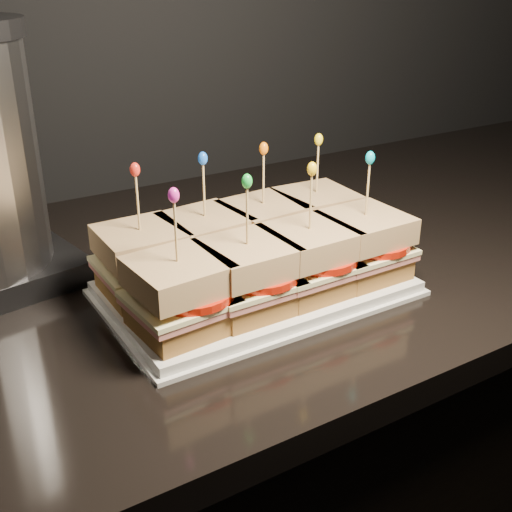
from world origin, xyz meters
TOP-DOWN VIEW (x-y plane):
  - cabinet at (0.30, 1.63)m, footprint 2.28×0.71m
  - granite_slab at (0.30, 1.63)m, footprint 2.32×0.75m
  - platter at (0.13, 1.51)m, footprint 0.37×0.23m
  - platter_rim at (0.13, 1.51)m, footprint 0.38×0.24m
  - sandwich_0_bread_bot at (-0.00, 1.56)m, footprint 0.10×0.10m
  - sandwich_0_ham at (-0.00, 1.56)m, footprint 0.11×0.10m
  - sandwich_0_cheese at (-0.00, 1.56)m, footprint 0.11×0.10m
  - sandwich_0_tomato at (0.01, 1.56)m, footprint 0.10×0.10m
  - sandwich_0_bread_top at (-0.00, 1.56)m, footprint 0.10×0.10m
  - sandwich_0_pick at (-0.00, 1.56)m, footprint 0.00×0.00m
  - sandwich_0_frill at (-0.00, 1.56)m, footprint 0.01×0.01m
  - sandwich_1_bread_bot at (0.08, 1.56)m, footprint 0.10×0.10m
  - sandwich_1_ham at (0.08, 1.56)m, footprint 0.11×0.11m
  - sandwich_1_cheese at (0.08, 1.56)m, footprint 0.12×0.11m
  - sandwich_1_tomato at (0.10, 1.56)m, footprint 0.10×0.10m
  - sandwich_1_bread_top at (0.08, 1.56)m, footprint 0.11×0.11m
  - sandwich_1_pick at (0.08, 1.56)m, footprint 0.00×0.00m
  - sandwich_1_frill at (0.08, 1.56)m, footprint 0.01×0.01m
  - sandwich_2_bread_bot at (0.17, 1.56)m, footprint 0.10×0.10m
  - sandwich_2_ham at (0.17, 1.56)m, footprint 0.11×0.11m
  - sandwich_2_cheese at (0.17, 1.56)m, footprint 0.11×0.11m
  - sandwich_2_tomato at (0.18, 1.56)m, footprint 0.10×0.10m
  - sandwich_2_bread_top at (0.17, 1.56)m, footprint 0.10×0.10m
  - sandwich_2_pick at (0.17, 1.56)m, footprint 0.00×0.00m
  - sandwich_2_frill at (0.17, 1.56)m, footprint 0.01×0.01m
  - sandwich_3_bread_bot at (0.26, 1.56)m, footprint 0.10×0.10m
  - sandwich_3_ham at (0.26, 1.56)m, footprint 0.11×0.11m
  - sandwich_3_cheese at (0.26, 1.56)m, footprint 0.11×0.11m
  - sandwich_3_tomato at (0.27, 1.56)m, footprint 0.10×0.10m
  - sandwich_3_bread_top at (0.26, 1.56)m, footprint 0.10×0.10m
  - sandwich_3_pick at (0.26, 1.56)m, footprint 0.00×0.00m
  - sandwich_3_frill at (0.26, 1.56)m, footprint 0.01×0.01m
  - sandwich_4_bread_bot at (-0.00, 1.46)m, footprint 0.10×0.10m
  - sandwich_4_ham at (-0.00, 1.46)m, footprint 0.11×0.11m
  - sandwich_4_cheese at (-0.00, 1.46)m, footprint 0.11×0.11m
  - sandwich_4_tomato at (0.01, 1.45)m, footprint 0.10×0.10m
  - sandwich_4_bread_top at (-0.00, 1.46)m, footprint 0.10×0.10m
  - sandwich_4_pick at (-0.00, 1.46)m, footprint 0.00×0.00m
  - sandwich_4_frill at (-0.00, 1.46)m, footprint 0.01×0.01m
  - sandwich_5_bread_bot at (0.08, 1.46)m, footprint 0.10×0.10m
  - sandwich_5_ham at (0.08, 1.46)m, footprint 0.11×0.10m
  - sandwich_5_cheese at (0.08, 1.46)m, footprint 0.11×0.10m
  - sandwich_5_tomato at (0.10, 1.45)m, footprint 0.10×0.10m
  - sandwich_5_bread_top at (0.08, 1.46)m, footprint 0.10×0.10m
  - sandwich_5_pick at (0.08, 1.46)m, footprint 0.00×0.00m
  - sandwich_5_frill at (0.08, 1.46)m, footprint 0.01×0.01m
  - sandwich_6_bread_bot at (0.17, 1.46)m, footprint 0.10×0.10m
  - sandwich_6_ham at (0.17, 1.46)m, footprint 0.11×0.10m
  - sandwich_6_cheese at (0.17, 1.46)m, footprint 0.11×0.10m
  - sandwich_6_tomato at (0.18, 1.45)m, footprint 0.10×0.10m
  - sandwich_6_bread_top at (0.17, 1.46)m, footprint 0.10×0.10m
  - sandwich_6_pick at (0.17, 1.46)m, footprint 0.00×0.00m
  - sandwich_6_frill at (0.17, 1.46)m, footprint 0.01×0.01m
  - sandwich_7_bread_bot at (0.26, 1.46)m, footprint 0.10×0.10m
  - sandwich_7_ham at (0.26, 1.46)m, footprint 0.11×0.10m
  - sandwich_7_cheese at (0.26, 1.46)m, footprint 0.11×0.10m
  - sandwich_7_tomato at (0.27, 1.45)m, footprint 0.10×0.10m
  - sandwich_7_bread_top at (0.26, 1.46)m, footprint 0.10×0.10m
  - sandwich_7_pick at (0.26, 1.46)m, footprint 0.00×0.00m
  - sandwich_7_frill at (0.26, 1.46)m, footprint 0.01×0.01m

SIDE VIEW (x-z plane):
  - cabinet at x=0.30m, z-range 0.00..0.88m
  - granite_slab at x=0.30m, z-range 0.88..0.91m
  - platter_rim at x=0.13m, z-range 0.91..0.92m
  - platter at x=0.13m, z-range 0.91..0.93m
  - sandwich_0_bread_bot at x=0.00m, z-range 0.93..0.96m
  - sandwich_1_bread_bot at x=0.08m, z-range 0.93..0.96m
  - sandwich_2_bread_bot at x=0.17m, z-range 0.93..0.96m
  - sandwich_3_bread_bot at x=0.26m, z-range 0.93..0.96m
  - sandwich_4_bread_bot at x=0.00m, z-range 0.93..0.96m
  - sandwich_5_bread_bot at x=0.08m, z-range 0.93..0.96m
  - sandwich_6_bread_bot at x=0.17m, z-range 0.93..0.96m
  - sandwich_7_bread_bot at x=0.26m, z-range 0.93..0.96m
  - sandwich_0_ham at x=0.00m, z-range 0.96..0.97m
  - sandwich_1_ham at x=0.08m, z-range 0.96..0.97m
  - sandwich_2_ham at x=0.17m, z-range 0.96..0.97m
  - sandwich_3_ham at x=0.26m, z-range 0.96..0.97m
  - sandwich_4_ham at x=0.00m, z-range 0.96..0.97m
  - sandwich_5_ham at x=0.08m, z-range 0.96..0.97m
  - sandwich_6_ham at x=0.17m, z-range 0.96..0.97m
  - sandwich_7_ham at x=0.26m, z-range 0.96..0.97m
  - sandwich_0_cheese at x=0.00m, z-range 0.97..0.97m
  - sandwich_1_cheese at x=0.08m, z-range 0.97..0.97m
  - sandwich_2_cheese at x=0.17m, z-range 0.97..0.97m
  - sandwich_3_cheese at x=0.26m, z-range 0.97..0.97m
  - sandwich_4_cheese at x=0.00m, z-range 0.97..0.97m
  - sandwich_5_cheese at x=0.08m, z-range 0.97..0.97m
  - sandwich_6_cheese at x=0.17m, z-range 0.97..0.97m
  - sandwich_7_cheese at x=0.26m, z-range 0.97..0.97m
  - sandwich_0_tomato at x=0.01m, z-range 0.97..0.98m
  - sandwich_1_tomato at x=0.10m, z-range 0.97..0.98m
  - sandwich_2_tomato at x=0.18m, z-range 0.97..0.98m
  - sandwich_3_tomato at x=0.27m, z-range 0.97..0.98m
  - sandwich_4_tomato at x=0.01m, z-range 0.97..0.98m
  - sandwich_5_tomato at x=0.10m, z-range 0.97..0.98m
  - sandwich_6_tomato at x=0.18m, z-range 0.97..0.98m
  - sandwich_7_tomato at x=0.27m, z-range 0.97..0.98m
  - sandwich_0_bread_top at x=0.00m, z-range 0.98..1.02m
  - sandwich_1_bread_top at x=0.08m, z-range 0.98..1.02m
  - sandwich_2_bread_top at x=0.17m, z-range 0.98..1.02m
  - sandwich_3_bread_top at x=0.26m, z-range 0.98..1.02m
  - sandwich_4_bread_top at x=0.00m, z-range 0.98..1.02m
  - sandwich_5_bread_top at x=0.08m, z-range 0.98..1.02m
  - sandwich_6_bread_top at x=0.17m, z-range 0.98..1.02m
  - sandwich_7_bread_top at x=0.26m, z-range 0.98..1.02m
  - sandwich_0_pick at x=0.00m, z-range 1.00..1.09m
  - sandwich_1_pick at x=0.08m, z-range 1.00..1.09m
  - sandwich_2_pick at x=0.17m, z-range 1.00..1.09m
  - sandwich_3_pick at x=0.26m, z-range 1.00..1.09m
  - sandwich_4_pick at x=0.00m, z-range 1.00..1.09m
  - sandwich_5_pick at x=0.08m, z-range 1.00..1.09m
  - sandwich_6_pick at x=0.17m, z-range 1.00..1.09m
  - sandwich_7_pick at x=0.26m, z-range 1.00..1.09m
  - sandwich_0_frill at x=0.00m, z-range 1.08..1.10m
  - sandwich_1_frill at x=0.08m, z-range 1.08..1.10m
  - sandwich_2_frill at x=0.17m, z-range 1.08..1.10m
  - sandwich_3_frill at x=0.26m, z-range 1.08..1.10m
  - sandwich_4_frill at x=0.00m, z-range 1.08..1.10m
  - sandwich_5_frill at x=0.08m, z-range 1.08..1.10m
  - sandwich_6_frill at x=0.17m, z-range 1.08..1.10m
  - sandwich_7_frill at x=0.26m, z-range 1.08..1.10m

